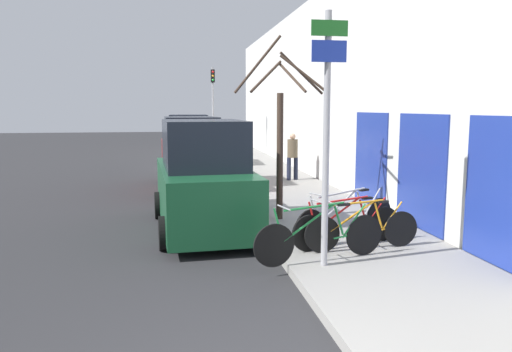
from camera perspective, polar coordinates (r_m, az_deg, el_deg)
ground_plane at (r=15.32m, az=-6.58°, el=-2.07°), size 80.00×80.00×0.00m
sidewalk_curb at (r=18.36m, az=1.08°, el=-0.13°), size 3.20×32.00×0.15m
building_facade at (r=18.52m, az=6.55°, el=9.68°), size 0.23×32.00×6.50m
signpost at (r=7.69m, az=8.07°, el=5.26°), size 0.56×0.12×3.89m
bicycle_0 at (r=8.18m, az=7.42°, el=-6.88°), size 2.30×0.65×0.95m
bicycle_1 at (r=8.93m, az=12.07°, el=-5.89°), size 2.14×0.44×0.88m
bicycle_2 at (r=9.12m, az=10.46°, el=-5.54°), size 2.21×0.72×0.89m
bicycle_3 at (r=9.56m, az=10.31°, el=-4.76°), size 2.29×1.18×0.95m
parked_car_0 at (r=10.63m, az=-6.04°, el=-0.66°), size 2.18×4.51×2.36m
parked_car_1 at (r=16.23m, az=-7.43°, el=2.26°), size 2.13×4.59×2.33m
parked_car_2 at (r=22.03m, az=-7.68°, el=3.71°), size 2.08×4.83×2.32m
pedestrian_near at (r=17.09m, az=4.19°, el=2.63°), size 0.41×0.36×1.60m
street_tree at (r=10.96m, az=2.86°, el=4.78°), size 2.07×1.27×4.01m
traffic_light at (r=25.81m, az=-4.94°, el=8.73°), size 0.20×0.30×4.50m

